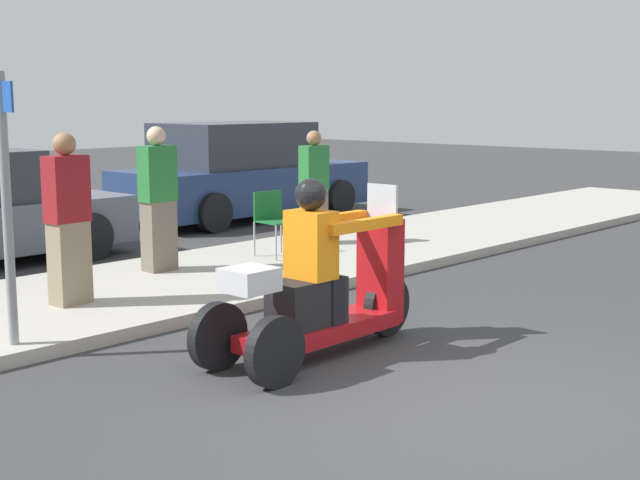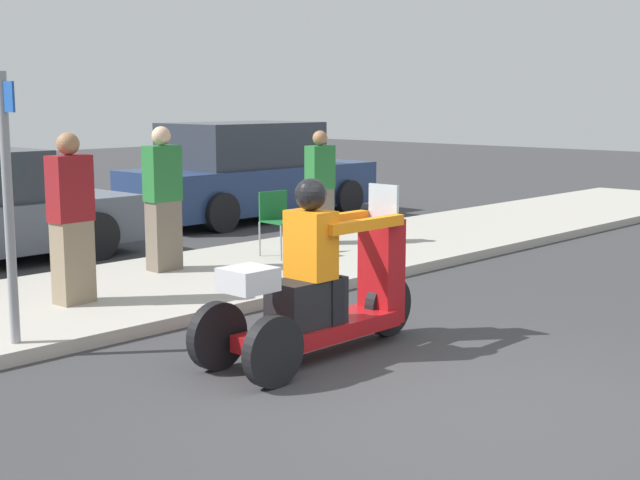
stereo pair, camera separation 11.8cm
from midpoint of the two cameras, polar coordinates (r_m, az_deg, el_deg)
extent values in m
plane|color=#38383A|center=(6.27, 10.19, -10.72)|extent=(60.00, 60.00, 0.00)
cube|color=#B2ADA3|center=(9.48, -13.70, -3.69)|extent=(28.00, 2.80, 0.12)
cylinder|color=black|center=(8.02, 4.80, -4.22)|extent=(0.54, 0.10, 0.54)
cylinder|color=black|center=(6.58, -2.49, -7.15)|extent=(0.54, 0.10, 0.54)
cylinder|color=black|center=(7.04, -6.11, -6.12)|extent=(0.54, 0.10, 0.54)
cube|color=#AD1419|center=(7.38, 0.46, -5.79)|extent=(1.57, 0.45, 0.14)
cube|color=black|center=(7.21, -0.39, -4.01)|extent=(0.63, 0.35, 0.39)
cube|color=#AD1419|center=(7.87, 4.38, -1.95)|extent=(0.24, 0.35, 0.92)
cube|color=silver|center=(7.80, 4.52, 2.48)|extent=(0.03, 0.32, 0.30)
cube|color=silver|center=(6.72, -4.13, -2.53)|extent=(0.36, 0.35, 0.18)
cube|color=orange|center=(7.15, -0.12, -0.30)|extent=(0.26, 0.38, 0.55)
sphere|color=black|center=(7.10, -0.12, 2.93)|extent=(0.26, 0.26, 0.26)
cube|color=black|center=(7.26, 1.28, -3.93)|extent=(0.14, 0.14, 0.39)
cube|color=black|center=(7.42, -0.10, -3.64)|extent=(0.14, 0.14, 0.39)
cube|color=orange|center=(7.33, 3.42, 1.00)|extent=(0.89, 0.09, 0.09)
cube|color=orange|center=(7.59, 1.12, 1.29)|extent=(0.89, 0.09, 0.09)
cube|color=#726656|center=(10.53, -9.64, 0.27)|extent=(0.36, 0.25, 0.81)
cube|color=#267233|center=(10.44, -9.75, 4.22)|extent=(0.40, 0.25, 0.64)
sphere|color=beige|center=(10.42, -9.81, 6.59)|extent=(0.22, 0.22, 0.22)
cube|color=#726656|center=(12.31, 0.27, 1.53)|extent=(0.36, 0.26, 0.76)
cube|color=#267233|center=(12.24, 0.28, 4.67)|extent=(0.40, 0.27, 0.60)
sphere|color=#9E704C|center=(12.22, 0.28, 6.54)|extent=(0.20, 0.20, 0.20)
cube|color=gray|center=(9.01, -15.16, -1.39)|extent=(0.37, 0.26, 0.81)
cube|color=maroon|center=(8.91, -15.35, 3.20)|extent=(0.41, 0.27, 0.64)
sphere|color=#9E704C|center=(8.88, -15.47, 5.96)|extent=(0.22, 0.22, 0.22)
cylinder|color=#A5A8AD|center=(11.01, -2.20, -0.21)|extent=(0.02, 0.02, 0.44)
cylinder|color=#A5A8AD|center=(11.28, -0.45, 0.03)|extent=(0.02, 0.02, 0.44)
cylinder|color=#A5A8AD|center=(11.35, -3.59, 0.06)|extent=(0.02, 0.02, 0.44)
cylinder|color=#A5A8AD|center=(11.62, -1.86, 0.28)|extent=(0.02, 0.02, 0.44)
cube|color=#19662D|center=(11.28, -2.03, 1.20)|extent=(0.48, 0.48, 0.02)
cube|color=#19662D|center=(11.43, -2.73, 2.21)|extent=(0.44, 0.07, 0.38)
cylinder|color=black|center=(12.07, -13.93, 0.25)|extent=(0.64, 0.22, 0.64)
cylinder|color=black|center=(13.62, -18.04, 1.05)|extent=(0.64, 0.22, 0.64)
cube|color=navy|center=(15.88, -4.15, 3.40)|extent=(4.64, 1.85, 0.76)
cube|color=#2D333D|center=(15.67, -4.82, 6.11)|extent=(2.55, 1.67, 0.76)
cylinder|color=black|center=(16.33, 1.98, 2.74)|extent=(0.64, 0.22, 0.64)
cylinder|color=black|center=(17.60, -2.54, 3.19)|extent=(0.64, 0.22, 0.64)
cylinder|color=black|center=(14.23, -6.13, 1.76)|extent=(0.64, 0.22, 0.64)
cylinder|color=black|center=(15.68, -10.52, 2.33)|extent=(0.64, 0.22, 0.64)
cylinder|color=gray|center=(7.56, -18.89, 1.82)|extent=(0.08, 0.08, 2.20)
cube|color=#1E51AD|center=(7.51, -19.24, 8.65)|extent=(0.02, 0.36, 0.24)
camera|label=1|loc=(0.06, -89.53, 0.07)|focal=50.00mm
camera|label=2|loc=(0.06, 90.47, -0.07)|focal=50.00mm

